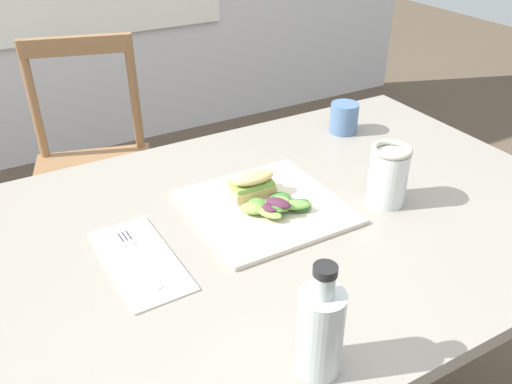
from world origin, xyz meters
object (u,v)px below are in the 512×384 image
sandwich_half_front (252,184)px  mason_jar_iced_tea (388,178)px  chair_wooden_far (93,169)px  fork_on_napkin (136,253)px  plate_lunch (266,207)px  bottle_cold_brew (320,334)px  cup_extra_side (344,118)px  dining_table (248,276)px

sandwich_half_front → mason_jar_iced_tea: mason_jar_iced_tea is taller
chair_wooden_far → fork_on_napkin: bearing=-97.4°
chair_wooden_far → plate_lunch: 0.96m
mason_jar_iced_tea → chair_wooden_far: bearing=111.5°
bottle_cold_brew → cup_extra_side: bearing=50.0°
sandwich_half_front → cup_extra_side: (0.38, 0.18, 0.00)m
bottle_cold_brew → fork_on_napkin: bearing=110.6°
chair_wooden_far → mason_jar_iced_tea: chair_wooden_far is taller
plate_lunch → cup_extra_side: (0.37, 0.23, 0.03)m
dining_table → bottle_cold_brew: (-0.08, -0.34, 0.18)m
plate_lunch → fork_on_napkin: size_ratio=1.60×
plate_lunch → cup_extra_side: bearing=31.3°
mason_jar_iced_tea → cup_extra_side: mason_jar_iced_tea is taller
dining_table → chair_wooden_far: bearing=95.8°
plate_lunch → fork_on_napkin: plate_lunch is taller
dining_table → plate_lunch: plate_lunch is taller
dining_table → sandwich_half_front: sandwich_half_front is taller
plate_lunch → cup_extra_side: 0.44m
bottle_cold_brew → cup_extra_side: (0.52, 0.62, -0.02)m
dining_table → plate_lunch: (0.07, 0.05, 0.12)m
dining_table → fork_on_napkin: bearing=173.1°
bottle_cold_brew → cup_extra_side: bottle_cold_brew is taller
fork_on_napkin → cup_extra_side: cup_extra_side is taller
bottle_cold_brew → cup_extra_side: size_ratio=2.29×
fork_on_napkin → mason_jar_iced_tea: 0.52m
cup_extra_side → plate_lunch: bearing=-148.7°
fork_on_napkin → bottle_cold_brew: bottle_cold_brew is taller
mason_jar_iced_tea → cup_extra_side: size_ratio=1.63×
dining_table → cup_extra_side: bearing=31.8°
mason_jar_iced_tea → sandwich_half_front: bearing=148.7°
bottle_cold_brew → chair_wooden_far: bearing=90.8°
chair_wooden_far → bottle_cold_brew: bearing=-89.2°
dining_table → plate_lunch: size_ratio=4.82×
plate_lunch → sandwich_half_front: bearing=96.5°
cup_extra_side → chair_wooden_far: bearing=128.3°
sandwich_half_front → cup_extra_side: 0.42m
fork_on_napkin → mason_jar_iced_tea: size_ratio=1.44×
plate_lunch → cup_extra_side: cup_extra_side is taller
fork_on_napkin → plate_lunch: bearing=4.0°
sandwich_half_front → fork_on_napkin: size_ratio=0.52×
dining_table → mason_jar_iced_tea: mason_jar_iced_tea is taller
dining_table → plate_lunch: 0.15m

